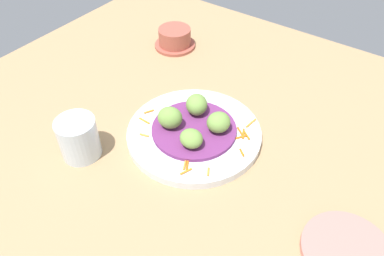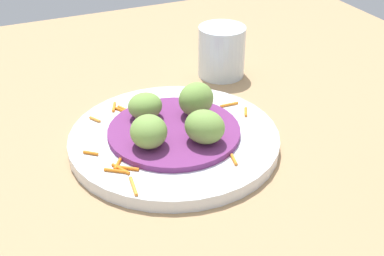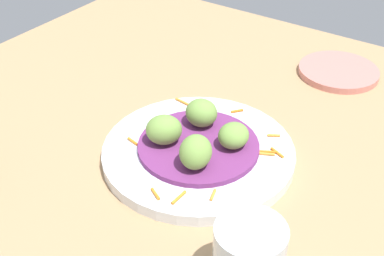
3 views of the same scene
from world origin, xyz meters
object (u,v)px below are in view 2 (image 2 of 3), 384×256
(guac_scoop_right, at_px, (196,99))
(guac_scoop_back, at_px, (145,106))
(main_plate, at_px, (174,139))
(guac_scoop_left, at_px, (149,132))
(guac_scoop_center, at_px, (205,127))
(water_glass, at_px, (222,51))

(guac_scoop_right, xyz_separation_m, guac_scoop_back, (-0.07, 0.02, -0.01))
(main_plate, xyz_separation_m, guac_scoop_right, (0.04, 0.02, 0.04))
(guac_scoop_left, xyz_separation_m, guac_scoop_right, (0.09, 0.05, 0.00))
(guac_scoop_right, bearing_deg, guac_scoop_center, -106.05)
(main_plate, bearing_deg, guac_scoop_right, 28.95)
(main_plate, distance_m, guac_scoop_center, 0.06)
(guac_scoop_right, relative_size, guac_scoop_back, 1.09)
(guac_scoop_center, bearing_deg, guac_scoop_right, 73.95)
(main_plate, relative_size, guac_scoop_right, 5.48)
(main_plate, distance_m, guac_scoop_left, 0.06)
(guac_scoop_right, distance_m, water_glass, 0.18)
(main_plate, height_order, water_glass, water_glass)
(guac_scoop_right, relative_size, water_glass, 0.60)
(guac_scoop_center, bearing_deg, guac_scoop_left, 163.95)
(guac_scoop_left, bearing_deg, guac_scoop_back, 73.95)
(guac_scoop_center, xyz_separation_m, water_glass, (0.13, 0.21, -0.00))
(main_plate, xyz_separation_m, water_glass, (0.15, 0.17, 0.03))
(guac_scoop_left, xyz_separation_m, guac_scoop_back, (0.02, 0.07, -0.00))
(guac_scoop_left, height_order, guac_scoop_center, guac_scoop_center)
(main_plate, height_order, guac_scoop_back, guac_scoop_back)
(guac_scoop_back, relative_size, water_glass, 0.55)
(guac_scoop_back, height_order, water_glass, water_glass)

